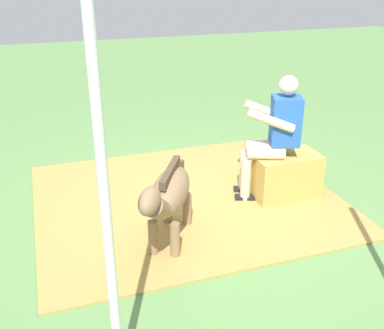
# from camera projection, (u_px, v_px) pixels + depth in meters

# --- Properties ---
(ground_plane) EXTENTS (24.00, 24.00, 0.00)m
(ground_plane) POSITION_uv_depth(u_px,v_px,m) (210.00, 207.00, 4.96)
(ground_plane) COLOR #608C4C
(hay_patch) EXTENTS (3.27, 2.82, 0.02)m
(hay_patch) POSITION_uv_depth(u_px,v_px,m) (187.00, 198.00, 5.12)
(hay_patch) COLOR #AD8C47
(hay_patch) RESTS_ON ground
(hay_bale) EXTENTS (0.73, 0.43, 0.51)m
(hay_bale) POSITION_uv_depth(u_px,v_px,m) (285.00, 176.00, 5.09)
(hay_bale) COLOR tan
(hay_bale) RESTS_ON ground
(person_seated) EXTENTS (0.72, 0.56, 1.39)m
(person_seated) POSITION_uv_depth(u_px,v_px,m) (274.00, 132.00, 4.87)
(person_seated) COLOR beige
(person_seated) RESTS_ON ground
(pony_standing) EXTENTS (0.83, 1.22, 0.88)m
(pony_standing) POSITION_uv_depth(u_px,v_px,m) (168.00, 195.00, 4.09)
(pony_standing) COLOR #8C6B4C
(pony_standing) RESTS_ON ground
(tent_pole_right) EXTENTS (0.06, 0.06, 2.45)m
(tent_pole_right) POSITION_uv_depth(u_px,v_px,m) (106.00, 212.00, 2.43)
(tent_pole_right) COLOR silver
(tent_pole_right) RESTS_ON ground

